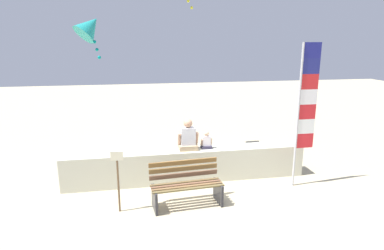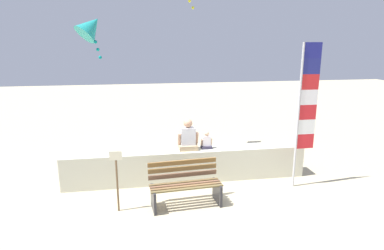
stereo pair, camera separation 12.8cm
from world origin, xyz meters
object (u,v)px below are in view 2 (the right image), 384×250
object	(u,v)px
flag_banner	(305,105)
person_adult	(188,138)
sign_post	(117,176)
person_child	(206,142)
park_bench	(185,186)
kite_teal	(91,27)

from	to	relation	value
flag_banner	person_adult	bearing A→B (deg)	162.49
sign_post	flag_banner	bearing A→B (deg)	7.21
person_adult	sign_post	size ratio (longest dim) A/B	0.60
person_child	flag_banner	xyz separation A→B (m)	(2.05, -0.79, 0.99)
park_bench	flag_banner	xyz separation A→B (m)	(2.75, 0.46, 1.52)
flag_banner	person_child	bearing A→B (deg)	158.97
person_adult	person_child	bearing A→B (deg)	0.05
park_bench	kite_teal	size ratio (longest dim) A/B	1.29
person_adult	person_child	size ratio (longest dim) A/B	1.76
person_child	person_adult	bearing A→B (deg)	-179.95
park_bench	sign_post	xyz separation A→B (m)	(-1.35, -0.06, 0.33)
person_child	sign_post	xyz separation A→B (m)	(-2.05, -1.31, -0.20)
park_bench	person_adult	bearing A→B (deg)	78.50
park_bench	person_adult	xyz separation A→B (m)	(0.25, 1.24, 0.66)
park_bench	sign_post	bearing A→B (deg)	-177.42
park_bench	flag_banner	world-z (taller)	flag_banner
person_child	sign_post	bearing A→B (deg)	-147.51
sign_post	person_adult	bearing A→B (deg)	39.14
sign_post	person_child	bearing A→B (deg)	32.49
park_bench	person_child	world-z (taller)	person_child
kite_teal	flag_banner	bearing A→B (deg)	-23.40
kite_teal	park_bench	bearing A→B (deg)	-52.03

